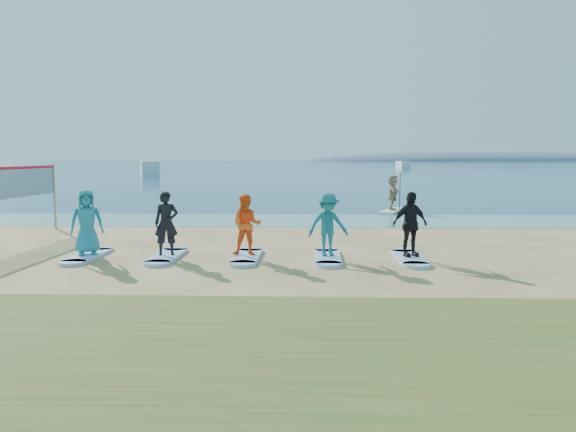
{
  "coord_description": "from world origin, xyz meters",
  "views": [
    {
      "loc": [
        0.99,
        -14.06,
        2.82
      ],
      "look_at": [
        0.41,
        2.0,
        1.1
      ],
      "focal_mm": 35.0,
      "sensor_mm": 36.0,
      "label": 1
    }
  ],
  "objects_px": {
    "paddleboarder": "(393,192)",
    "student_2": "(247,225)",
    "surfboard_4": "(409,258)",
    "paddleboard": "(393,211)",
    "student_4": "(410,224)",
    "student_3": "(328,225)",
    "surfboard_2": "(247,257)",
    "student_1": "(166,223)",
    "surfboard_0": "(88,256)",
    "surfboard_3": "(328,257)",
    "boat_offshore_a": "(149,175)",
    "student_0": "(87,222)",
    "surfboard_1": "(167,256)",
    "boat_offshore_b": "(403,168)"
  },
  "relations": [
    {
      "from": "paddleboarder",
      "to": "surfboard_0",
      "type": "bearing_deg",
      "value": 147.43
    },
    {
      "from": "student_0",
      "to": "surfboard_4",
      "type": "distance_m",
      "value": 8.99
    },
    {
      "from": "boat_offshore_a",
      "to": "surfboard_2",
      "type": "distance_m",
      "value": 69.79
    },
    {
      "from": "paddleboarder",
      "to": "student_4",
      "type": "bearing_deg",
      "value": 179.37
    },
    {
      "from": "paddleboarder",
      "to": "surfboard_2",
      "type": "distance_m",
      "value": 14.46
    },
    {
      "from": "student_1",
      "to": "student_3",
      "type": "relative_size",
      "value": 1.02
    },
    {
      "from": "student_0",
      "to": "student_1",
      "type": "bearing_deg",
      "value": -23.19
    },
    {
      "from": "surfboard_3",
      "to": "student_4",
      "type": "distance_m",
      "value": 2.42
    },
    {
      "from": "surfboard_2",
      "to": "surfboard_4",
      "type": "distance_m",
      "value": 4.47
    },
    {
      "from": "paddleboarder",
      "to": "student_2",
      "type": "xyz_separation_m",
      "value": [
        -5.97,
        -13.14,
        -0.06
      ]
    },
    {
      "from": "boat_offshore_b",
      "to": "student_0",
      "type": "xyz_separation_m",
      "value": [
        -28.44,
        -117.78,
        0.99
      ]
    },
    {
      "from": "paddleboard",
      "to": "surfboard_0",
      "type": "xyz_separation_m",
      "value": [
        -10.43,
        -13.14,
        -0.01
      ]
    },
    {
      "from": "boat_offshore_a",
      "to": "student_4",
      "type": "distance_m",
      "value": 71.31
    },
    {
      "from": "paddleboard",
      "to": "student_0",
      "type": "relative_size",
      "value": 1.66
    },
    {
      "from": "surfboard_2",
      "to": "surfboard_1",
      "type": "bearing_deg",
      "value": 180.0
    },
    {
      "from": "paddleboarder",
      "to": "surfboard_4",
      "type": "relative_size",
      "value": 0.8
    },
    {
      "from": "boat_offshore_a",
      "to": "surfboard_1",
      "type": "height_order",
      "value": "boat_offshore_a"
    },
    {
      "from": "student_2",
      "to": "surfboard_3",
      "type": "distance_m",
      "value": 2.4
    },
    {
      "from": "boat_offshore_a",
      "to": "surfboard_3",
      "type": "distance_m",
      "value": 70.51
    },
    {
      "from": "surfboard_0",
      "to": "surfboard_3",
      "type": "height_order",
      "value": "same"
    },
    {
      "from": "boat_offshore_a",
      "to": "student_4",
      "type": "xyz_separation_m",
      "value": [
        26.08,
        -66.36,
        0.97
      ]
    },
    {
      "from": "paddleboarder",
      "to": "surfboard_4",
      "type": "height_order",
      "value": "paddleboarder"
    },
    {
      "from": "surfboard_3",
      "to": "boat_offshore_a",
      "type": "bearing_deg",
      "value": 109.77
    },
    {
      "from": "paddleboarder",
      "to": "boat_offshore_a",
      "type": "bearing_deg",
      "value": 33.26
    },
    {
      "from": "boat_offshore_b",
      "to": "surfboard_3",
      "type": "distance_m",
      "value": 119.77
    },
    {
      "from": "paddleboard",
      "to": "student_4",
      "type": "xyz_separation_m",
      "value": [
        -1.5,
        -13.14,
        0.91
      ]
    },
    {
      "from": "surfboard_0",
      "to": "surfboard_1",
      "type": "height_order",
      "value": "same"
    },
    {
      "from": "paddleboard",
      "to": "student_1",
      "type": "xyz_separation_m",
      "value": [
        -8.2,
        -13.14,
        0.91
      ]
    },
    {
      "from": "paddleboarder",
      "to": "student_4",
      "type": "xyz_separation_m",
      "value": [
        -1.5,
        -13.14,
        -0.02
      ]
    },
    {
      "from": "surfboard_3",
      "to": "student_0",
      "type": "bearing_deg",
      "value": 180.0
    },
    {
      "from": "student_2",
      "to": "boat_offshore_a",
      "type": "bearing_deg",
      "value": 108.75
    },
    {
      "from": "boat_offshore_a",
      "to": "student_0",
      "type": "relative_size",
      "value": 4.26
    },
    {
      "from": "surfboard_0",
      "to": "surfboard_4",
      "type": "height_order",
      "value": "same"
    },
    {
      "from": "boat_offshore_b",
      "to": "student_1",
      "type": "relative_size",
      "value": 3.59
    },
    {
      "from": "surfboard_3",
      "to": "student_3",
      "type": "xyz_separation_m",
      "value": [
        0.0,
        0.0,
        0.91
      ]
    },
    {
      "from": "paddleboarder",
      "to": "surfboard_3",
      "type": "distance_m",
      "value": 13.7
    },
    {
      "from": "surfboard_0",
      "to": "surfboard_1",
      "type": "relative_size",
      "value": 1.0
    },
    {
      "from": "boat_offshore_a",
      "to": "surfboard_3",
      "type": "bearing_deg",
      "value": -89.43
    },
    {
      "from": "paddleboard",
      "to": "student_4",
      "type": "bearing_deg",
      "value": -75.52
    },
    {
      "from": "student_0",
      "to": "surfboard_3",
      "type": "xyz_separation_m",
      "value": [
        6.7,
        0.0,
        -0.95
      ]
    },
    {
      "from": "student_3",
      "to": "student_2",
      "type": "bearing_deg",
      "value": 166.02
    },
    {
      "from": "paddleboard",
      "to": "surfboard_0",
      "type": "height_order",
      "value": "paddleboard"
    },
    {
      "from": "student_1",
      "to": "student_3",
      "type": "height_order",
      "value": "student_1"
    },
    {
      "from": "surfboard_0",
      "to": "surfboard_2",
      "type": "distance_m",
      "value": 4.47
    },
    {
      "from": "paddleboarder",
      "to": "student_4",
      "type": "relative_size",
      "value": 0.99
    },
    {
      "from": "surfboard_2",
      "to": "student_4",
      "type": "xyz_separation_m",
      "value": [
        4.47,
        0.0,
        0.93
      ]
    },
    {
      "from": "student_3",
      "to": "student_4",
      "type": "height_order",
      "value": "student_4"
    },
    {
      "from": "surfboard_2",
      "to": "surfboard_4",
      "type": "height_order",
      "value": "same"
    },
    {
      "from": "boat_offshore_a",
      "to": "surfboard_1",
      "type": "bearing_deg",
      "value": -92.91
    },
    {
      "from": "paddleboarder",
      "to": "student_1",
      "type": "bearing_deg",
      "value": 153.91
    }
  ]
}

